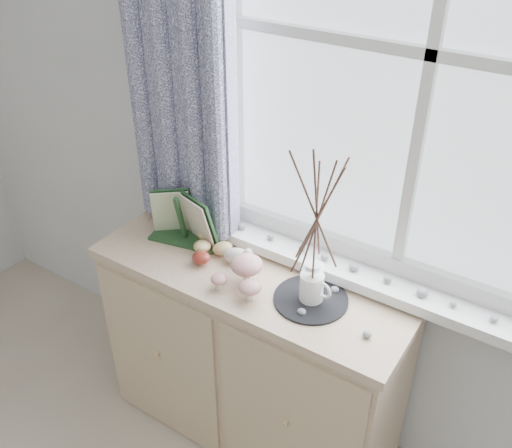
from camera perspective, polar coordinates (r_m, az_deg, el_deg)
name	(u,v)px	position (r m, az deg, el deg)	size (l,w,h in m)	color
sideboard	(252,356)	(2.34, -0.44, -13.05)	(1.20, 0.45, 0.85)	beige
botanical_book	(178,220)	(2.14, -7.78, 0.39)	(0.32, 0.13, 0.22)	#1E3F20
toadstool_cluster	(244,272)	(1.95, -1.16, -4.82)	(0.19, 0.17, 0.11)	white
wooden_eggs	(208,246)	(2.13, -4.84, -2.24)	(0.17, 0.18, 0.08)	tan
songbird_figurine	(237,255)	(2.07, -1.92, -3.15)	(0.14, 0.06, 0.07)	beige
crocheted_doily	(311,299)	(1.94, 5.49, -7.49)	(0.25, 0.25, 0.01)	black
twig_pitcher	(317,212)	(1.73, 6.10, 1.22)	(0.26, 0.26, 0.61)	white
sideboard_pebbles	(327,301)	(1.93, 7.16, -7.62)	(0.33, 0.23, 0.02)	gray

